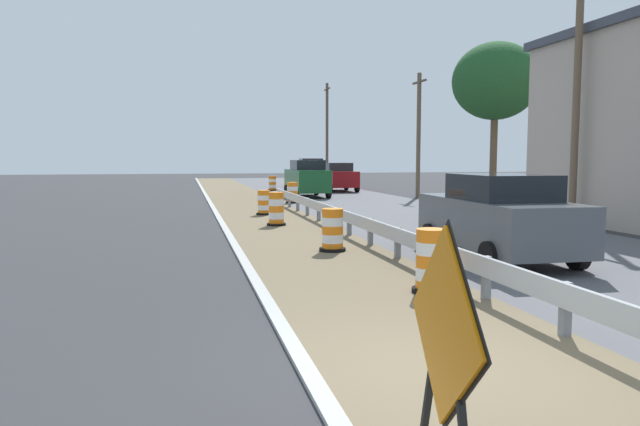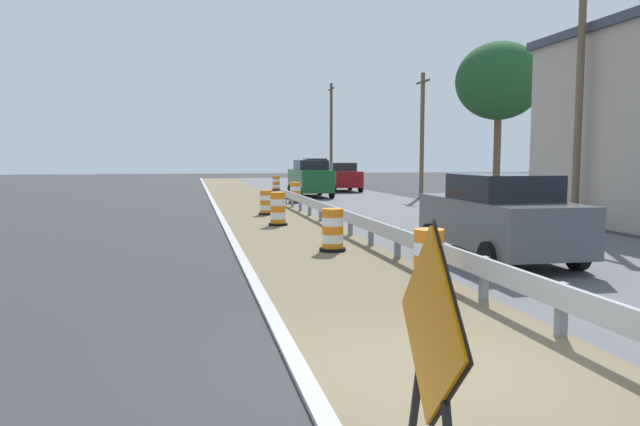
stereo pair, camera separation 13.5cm
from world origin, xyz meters
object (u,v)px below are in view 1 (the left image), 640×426
at_px(traffic_barrel_nearest, 431,264).
at_px(utility_pole_near, 577,91).
at_px(traffic_barrel_mid, 276,210).
at_px(car_trailing_near_lane, 311,173).
at_px(warning_sign_diamond, 445,339).
at_px(car_lead_near_lane, 307,178).
at_px(traffic_barrel_close, 332,232).
at_px(car_mid_far_lane, 338,177).
at_px(traffic_barrel_far, 264,204).
at_px(traffic_barrel_farther, 292,194).
at_px(traffic_barrel_farthest, 272,184).
at_px(utility_pole_mid, 419,133).
at_px(car_lead_far_lane, 498,216).
at_px(utility_pole_far, 327,132).

distance_m(traffic_barrel_nearest, utility_pole_near, 12.36).
xyz_separation_m(traffic_barrel_mid, car_trailing_near_lane, (6.80, 25.97, 0.59)).
relative_size(warning_sign_diamond, car_lead_near_lane, 0.41).
height_order(traffic_barrel_close, car_mid_far_lane, car_mid_far_lane).
bearing_deg(traffic_barrel_far, traffic_barrel_farther, 69.12).
xyz_separation_m(warning_sign_diamond, traffic_barrel_far, (1.35, 19.58, -0.59)).
bearing_deg(traffic_barrel_far, traffic_barrel_farthest, 80.49).
distance_m(traffic_barrel_mid, car_mid_far_lane, 20.50).
bearing_deg(traffic_barrel_farther, utility_pole_mid, 18.62).
bearing_deg(traffic_barrel_farthest, utility_pole_near, -74.00).
distance_m(traffic_barrel_mid, traffic_barrel_farther, 9.84).
bearing_deg(traffic_barrel_farther, car_mid_far_lane, 62.79).
xyz_separation_m(traffic_barrel_far, car_trailing_near_lane, (6.71, 22.18, 0.66)).
bearing_deg(traffic_barrel_farthest, traffic_barrel_close, -95.26).
bearing_deg(warning_sign_diamond, traffic_barrel_farther, -92.26).
bearing_deg(car_lead_near_lane, car_lead_far_lane, 179.29).
bearing_deg(traffic_barrel_mid, car_lead_far_lane, -63.00).
height_order(traffic_barrel_farther, car_trailing_near_lane, car_trailing_near_lane).
height_order(warning_sign_diamond, traffic_barrel_nearest, warning_sign_diamond).
relative_size(traffic_barrel_farthest, car_lead_far_lane, 0.21).
distance_m(traffic_barrel_close, traffic_barrel_far, 9.49).
distance_m(warning_sign_diamond, traffic_barrel_farthest, 36.88).
height_order(warning_sign_diamond, traffic_barrel_mid, warning_sign_diamond).
bearing_deg(car_trailing_near_lane, utility_pole_far, 153.39).
relative_size(traffic_barrel_farthest, utility_pole_near, 0.12).
relative_size(traffic_barrel_close, traffic_barrel_farther, 1.00).
bearing_deg(warning_sign_diamond, traffic_barrel_mid, -88.85).
bearing_deg(car_mid_far_lane, traffic_barrel_mid, -20.27).
distance_m(traffic_barrel_close, utility_pole_mid, 20.58).
xyz_separation_m(traffic_barrel_far, traffic_barrel_farthest, (2.86, 17.06, 0.01)).
bearing_deg(car_trailing_near_lane, traffic_barrel_mid, -12.56).
bearing_deg(utility_pole_near, traffic_barrel_farther, 121.49).
bearing_deg(car_lead_far_lane, warning_sign_diamond, 149.97).
height_order(warning_sign_diamond, car_lead_far_lane, car_lead_far_lane).
xyz_separation_m(traffic_barrel_far, car_lead_near_lane, (3.88, 10.24, 0.63)).
relative_size(traffic_barrel_nearest, traffic_barrel_mid, 0.97).
distance_m(car_trailing_near_lane, car_lead_far_lane, 33.68).
distance_m(traffic_barrel_farthest, car_mid_far_lane, 4.63).
relative_size(traffic_barrel_farthest, utility_pole_mid, 0.14).
bearing_deg(car_mid_far_lane, traffic_barrel_close, -14.74).
bearing_deg(utility_pole_near, warning_sign_diamond, -128.97).
height_order(traffic_barrel_close, car_lead_near_lane, car_lead_near_lane).
height_order(traffic_barrel_farthest, utility_pole_mid, utility_pole_mid).
xyz_separation_m(car_lead_far_lane, utility_pole_near, (5.74, 5.21, 3.48)).
xyz_separation_m(traffic_barrel_mid, car_lead_far_lane, (3.86, -7.57, 0.45)).
bearing_deg(traffic_barrel_far, car_lead_near_lane, 69.25).
height_order(traffic_barrel_farther, traffic_barrel_farthest, traffic_barrel_farther).
height_order(car_lead_far_lane, car_mid_far_lane, car_mid_far_lane).
bearing_deg(car_lead_near_lane, utility_pole_near, -161.46).
bearing_deg(traffic_barrel_mid, car_lead_near_lane, 74.21).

